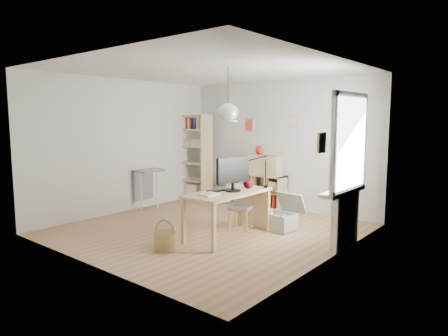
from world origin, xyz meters
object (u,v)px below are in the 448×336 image
Objects in this scene: drawer_chest at (264,165)px; desk at (228,197)px; storage_chest at (281,218)px; monitor at (233,172)px; chair at (241,205)px; tall_bookshelf at (195,153)px; cube_shelf at (255,192)px.

desk is at bearing -76.15° from drawer_chest.
desk is 2.08× the size of storage_chest.
monitor reaches higher than drawer_chest.
monitor reaches higher than chair.
storage_chest is 1.15× the size of monitor.
storage_chest is at bearing 67.42° from desk.
monitor is 2.28m from drawer_chest.
tall_bookshelf reaches higher than drawer_chest.
chair is 0.71m from storage_chest.
desk is 1.14m from storage_chest.
monitor reaches higher than desk.
chair is 1.17× the size of monitor.
monitor is at bearing -103.29° from storage_chest.
cube_shelf is at bearing 114.61° from desk.
storage_chest is at bearing 79.88° from monitor.
desk reaches higher than cube_shelf.
chair is 0.82m from monitor.
tall_bookshelf is 3.24m from monitor.
desk is 2.05× the size of drawer_chest.
cube_shelf is 1.91m from storage_chest.
drawer_chest reaches higher than storage_chest.
cube_shelf is at bearing 98.93° from chair.
tall_bookshelf is at bearing 169.71° from storage_chest.
tall_bookshelf is at bearing 155.66° from monitor.
cube_shelf is 2.53m from monitor.
desk is 3.27m from tall_bookshelf.
storage_chest is at bearing -41.81° from cube_shelf.
monitor is at bearing -74.43° from drawer_chest.
drawer_chest is at bearing 122.27° from monitor.
tall_bookshelf is 2.71× the size of chair.
monitor is (0.19, -0.48, 0.64)m from chair.
cube_shelf is 1.77m from tall_bookshelf.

